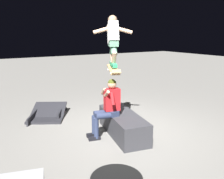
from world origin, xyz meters
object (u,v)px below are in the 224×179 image
skater_airborne (113,38)px  ledge_box_main (123,124)px  kicker_ramp (48,115)px  person_sitting_on_ledge (107,105)px  skateboard (113,69)px

skater_airborne → ledge_box_main: bearing=-159.6°
ledge_box_main → kicker_ramp: ledge_box_main is taller
ledge_box_main → person_sitting_on_ledge: size_ratio=1.31×
person_sitting_on_ledge → kicker_ramp: size_ratio=0.90×
person_sitting_on_ledge → skateboard: size_ratio=1.32×
ledge_box_main → person_sitting_on_ledge: bearing=77.2°
skateboard → skater_airborne: size_ratio=0.90×
ledge_box_main → kicker_ramp: bearing=29.2°
ledge_box_main → skater_airborne: size_ratio=1.57×
ledge_box_main → skateboard: skateboard is taller
skateboard → person_sitting_on_ledge: bearing=120.6°
person_sitting_on_ledge → skateboard: (0.14, -0.24, 0.78)m
person_sitting_on_ledge → skater_airborne: 1.50m
ledge_box_main → kicker_ramp: 2.41m
person_sitting_on_ledge → skater_airborne: skater_airborne is taller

